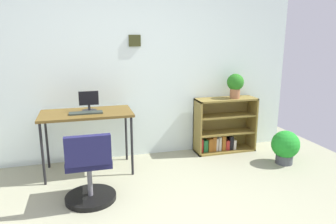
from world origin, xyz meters
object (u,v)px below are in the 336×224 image
object	(u,v)px
monitor	(89,102)
potted_plant_floor	(285,146)
keyboard	(86,113)
office_chair	(89,172)
potted_plant_on_shelf	(235,84)
desk	(87,117)
bookshelf_low	(223,127)

from	to	relation	value
monitor	potted_plant_floor	world-z (taller)	monitor
keyboard	office_chair	distance (m)	0.84
monitor	potted_plant_on_shelf	world-z (taller)	potted_plant_on_shelf
monitor	keyboard	distance (m)	0.16
keyboard	desk	bearing A→B (deg)	85.60
potted_plant_floor	desk	bearing A→B (deg)	169.84
monitor	potted_plant_on_shelf	bearing A→B (deg)	3.81
bookshelf_low	potted_plant_floor	size ratio (longest dim) A/B	1.97
bookshelf_low	desk	bearing A→B (deg)	-172.93
keyboard	monitor	bearing A→B (deg)	69.42
monitor	bookshelf_low	world-z (taller)	monitor
desk	potted_plant_on_shelf	size ratio (longest dim) A/B	3.11
keyboard	potted_plant_floor	xyz separation A→B (m)	(2.51, -0.38, -0.53)
office_chair	potted_plant_on_shelf	xyz separation A→B (m)	(2.08, 0.97, 0.66)
office_chair	keyboard	bearing A→B (deg)	89.33
monitor	keyboard	bearing A→B (deg)	-110.58
monitor	keyboard	size ratio (longest dim) A/B	0.64
keyboard	bookshelf_low	world-z (taller)	bookshelf_low
desk	office_chair	distance (m)	0.87
desk	bookshelf_low	distance (m)	1.97
desk	potted_plant_floor	world-z (taller)	desk
office_chair	potted_plant_floor	xyz separation A→B (m)	(2.52, 0.34, -0.09)
monitor	bookshelf_low	bearing A→B (deg)	5.76
monitor	potted_plant_on_shelf	distance (m)	2.03
monitor	office_chair	distance (m)	1.00
potted_plant_floor	office_chair	bearing A→B (deg)	-172.31
monitor	bookshelf_low	distance (m)	1.96
keyboard	potted_plant_floor	bearing A→B (deg)	-8.63
keyboard	potted_plant_on_shelf	world-z (taller)	potted_plant_on_shelf
desk	monitor	bearing A→B (deg)	51.48
bookshelf_low	keyboard	bearing A→B (deg)	-170.97
keyboard	office_chair	size ratio (longest dim) A/B	0.50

